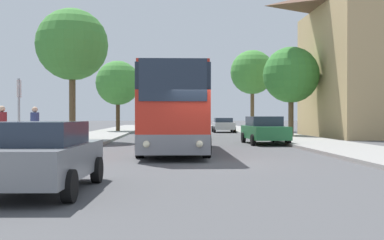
% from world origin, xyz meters
% --- Properties ---
extents(ground_plane, '(300.00, 300.00, 0.00)m').
position_xyz_m(ground_plane, '(0.00, 0.00, 0.00)').
color(ground_plane, '#4C4C4F').
rests_on(ground_plane, ground).
extents(sidewalk_left, '(4.00, 120.00, 0.15)m').
position_xyz_m(sidewalk_left, '(-7.00, 0.00, 0.07)').
color(sidewalk_left, gray).
rests_on(sidewalk_left, ground_plane).
extents(bus_front, '(2.95, 10.52, 3.57)m').
position_xyz_m(bus_front, '(-1.15, 4.63, 1.90)').
color(bus_front, gray).
rests_on(bus_front, ground_plane).
extents(bus_middle, '(2.89, 11.72, 3.20)m').
position_xyz_m(bus_middle, '(-0.99, 18.53, 1.71)').
color(bus_middle, '#238942').
rests_on(bus_middle, ground_plane).
extents(parked_car_left_curb, '(2.21, 4.08, 1.48)m').
position_xyz_m(parked_car_left_curb, '(-4.05, -6.09, 0.78)').
color(parked_car_left_curb, slate).
rests_on(parked_car_left_curb, ground_plane).
extents(parked_car_right_near, '(2.20, 4.69, 1.59)m').
position_xyz_m(parked_car_right_near, '(4.12, 9.99, 0.82)').
color(parked_car_right_near, '#236B38').
rests_on(parked_car_right_near, ground_plane).
extents(parked_car_right_far, '(2.23, 4.17, 1.44)m').
position_xyz_m(parked_car_right_far, '(3.97, 28.88, 0.76)').
color(parked_car_right_far, '#B7B7BC').
rests_on(parked_car_right_far, ground_plane).
extents(bus_stop_sign, '(0.08, 0.45, 2.74)m').
position_xyz_m(bus_stop_sign, '(-6.47, -0.09, 1.84)').
color(bus_stop_sign, gray).
rests_on(bus_stop_sign, sidewalk_left).
extents(pedestrian_waiting_near, '(0.36, 0.36, 1.85)m').
position_xyz_m(pedestrian_waiting_near, '(-7.68, 1.64, 1.09)').
color(pedestrian_waiting_near, '#23232D').
rests_on(pedestrian_waiting_near, sidewalk_left).
extents(pedestrian_waiting_far, '(0.36, 0.36, 1.85)m').
position_xyz_m(pedestrian_waiting_far, '(-7.01, 3.52, 1.09)').
color(pedestrian_waiting_far, '#23232D').
rests_on(pedestrian_waiting_far, sidewalk_left).
extents(tree_left_near, '(4.41, 4.41, 6.99)m').
position_xyz_m(tree_left_near, '(-6.55, 29.39, 4.92)').
color(tree_left_near, '#47331E').
rests_on(tree_left_near, sidewalk_left).
extents(tree_left_far, '(4.51, 4.51, 8.24)m').
position_xyz_m(tree_left_far, '(-7.50, 13.00, 6.11)').
color(tree_left_far, brown).
rests_on(tree_left_far, sidewalk_left).
extents(tree_right_near, '(4.31, 4.31, 6.81)m').
position_xyz_m(tree_right_near, '(7.99, 18.55, 4.78)').
color(tree_right_near, brown).
rests_on(tree_right_near, sidewalk_right).
extents(tree_right_mid, '(4.78, 4.78, 8.65)m').
position_xyz_m(tree_right_mid, '(7.60, 32.80, 6.38)').
color(tree_right_mid, brown).
rests_on(tree_right_mid, sidewalk_right).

